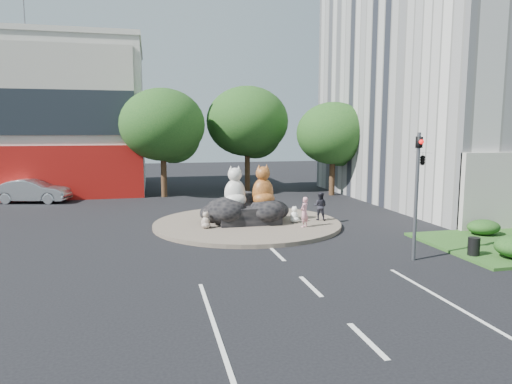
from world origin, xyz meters
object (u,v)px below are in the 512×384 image
at_px(cat_tabby, 263,185).
at_px(pedestrian_pink, 304,212).
at_px(kitten_calico, 206,220).
at_px(litter_bin, 474,246).
at_px(cat_white, 235,186).
at_px(parked_car, 33,191).
at_px(kitten_white, 294,214).
at_px(pedestrian_dark, 320,206).

distance_m(cat_tabby, pedestrian_pink, 2.72).
relative_size(kitten_calico, pedestrian_pink, 0.57).
height_order(cat_tabby, litter_bin, cat_tabby).
relative_size(cat_white, parked_car, 0.43).
xyz_separation_m(cat_white, cat_tabby, (1.49, -0.11, 0.02)).
height_order(cat_tabby, kitten_calico, cat_tabby).
distance_m(cat_white, pedestrian_pink, 3.90).
bearing_deg(pedestrian_pink, litter_bin, 86.14).
relative_size(kitten_calico, litter_bin, 1.22).
relative_size(cat_white, kitten_calico, 2.46).
height_order(pedestrian_pink, parked_car, pedestrian_pink).
distance_m(kitten_calico, parked_car, 16.37).
xyz_separation_m(pedestrian_pink, litter_bin, (4.94, -6.33, -0.49)).
xyz_separation_m(cat_white, litter_bin, (8.20, -8.11, -1.70)).
relative_size(kitten_white, pedestrian_dark, 0.58).
xyz_separation_m(cat_white, pedestrian_dark, (4.70, -0.25, -1.21)).
bearing_deg(kitten_calico, cat_tabby, 35.32).
relative_size(cat_tabby, litter_bin, 3.06).
distance_m(cat_tabby, pedestrian_dark, 3.44).
distance_m(kitten_calico, pedestrian_pink, 5.01).
height_order(cat_white, litter_bin, cat_white).
bearing_deg(kitten_calico, kitten_white, 25.67).
height_order(kitten_calico, pedestrian_dark, pedestrian_dark).
bearing_deg(cat_white, litter_bin, -52.39).
xyz_separation_m(cat_white, pedestrian_pink, (3.26, -1.77, -1.21)).
bearing_deg(pedestrian_dark, kitten_white, 44.38).
distance_m(pedestrian_dark, parked_car, 20.74).
bearing_deg(cat_white, parked_car, 130.01).
bearing_deg(litter_bin, pedestrian_dark, 114.01).
relative_size(pedestrian_dark, litter_bin, 2.14).
height_order(cat_white, pedestrian_pink, cat_white).
xyz_separation_m(pedestrian_pink, pedestrian_dark, (1.44, 1.52, 0.00)).
distance_m(parked_car, litter_bin, 28.41).
relative_size(parked_car, litter_bin, 7.01).
xyz_separation_m(parked_car, litter_bin, (20.69, -19.47, -0.35)).
height_order(cat_tabby, pedestrian_pink, cat_tabby).
distance_m(kitten_white, pedestrian_dark, 1.62).
bearing_deg(parked_car, kitten_white, -114.08).
height_order(parked_car, litter_bin, parked_car).
relative_size(kitten_calico, pedestrian_dark, 0.57).
xyz_separation_m(cat_tabby, parked_car, (-13.98, 11.47, -1.37)).
distance_m(cat_white, cat_tabby, 1.49).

